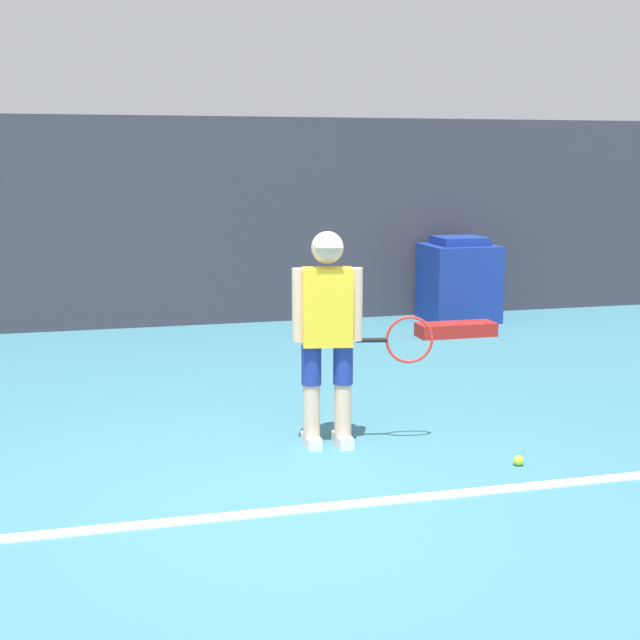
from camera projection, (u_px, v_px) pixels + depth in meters
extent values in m
plane|color=teal|center=(285.00, 511.00, 5.11)|extent=(24.00, 24.00, 0.00)
cube|color=#383842|center=(178.00, 223.00, 10.57)|extent=(24.00, 0.10, 2.48)
cube|color=white|center=(286.00, 511.00, 5.09)|extent=(21.60, 0.10, 0.01)
cylinder|color=beige|center=(311.00, 415.00, 6.21)|extent=(0.12, 0.12, 0.45)
cylinder|color=navy|center=(311.00, 365.00, 6.14)|extent=(0.14, 0.14, 0.27)
cube|color=white|center=(311.00, 441.00, 6.24)|extent=(0.10, 0.24, 0.08)
cylinder|color=beige|center=(343.00, 415.00, 6.22)|extent=(0.12, 0.12, 0.45)
cylinder|color=navy|center=(343.00, 364.00, 6.16)|extent=(0.14, 0.14, 0.27)
cube|color=white|center=(343.00, 440.00, 6.26)|extent=(0.10, 0.24, 0.08)
cube|color=yellow|center=(327.00, 307.00, 6.08)|extent=(0.37, 0.26, 0.53)
sphere|color=beige|center=(327.00, 247.00, 6.01)|extent=(0.22, 0.22, 0.22)
cube|color=white|center=(329.00, 246.00, 5.90)|extent=(0.20, 0.15, 0.02)
cylinder|color=beige|center=(299.00, 305.00, 6.06)|extent=(0.09, 0.09, 0.50)
cylinder|color=beige|center=(356.00, 304.00, 6.09)|extent=(0.09, 0.09, 0.50)
cylinder|color=black|center=(371.00, 340.00, 6.14)|extent=(0.22, 0.07, 0.03)
torus|color=red|center=(409.00, 340.00, 6.16)|extent=(0.33, 0.08, 0.34)
sphere|color=#D1E533|center=(518.00, 461.00, 5.85)|extent=(0.07, 0.07, 0.07)
cube|color=navy|center=(459.00, 283.00, 11.06)|extent=(0.84, 0.81, 0.94)
cube|color=navy|center=(460.00, 241.00, 10.97)|extent=(0.59, 0.57, 0.10)
cube|color=#B2231E|center=(456.00, 329.00, 10.11)|extent=(0.90, 0.32, 0.15)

